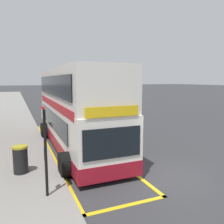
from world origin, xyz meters
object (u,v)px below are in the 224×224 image
double_decker_bus (76,111)px  parked_car_navy_ahead (70,98)px  parked_car_navy_behind (94,106)px  litter_bin (20,159)px  bus_stop_sign (45,145)px

double_decker_bus → parked_car_navy_ahead: bearing=78.3°
parked_car_navy_ahead → parked_car_navy_behind: (0.08, -12.13, 0.00)m
parked_car_navy_behind → litter_bin: (-8.15, -15.38, -0.11)m
double_decker_bus → litter_bin: (-3.00, -3.01, -1.37)m
double_decker_bus → bus_stop_sign: double_decker_bus is taller
parked_car_navy_ahead → parked_car_navy_behind: same height
bus_stop_sign → litter_bin: bearing=108.0°
bus_stop_sign → double_decker_bus: bearing=66.4°
litter_bin → parked_car_navy_behind: bearing=62.1°
double_decker_bus → parked_car_navy_behind: 13.46m
bus_stop_sign → parked_car_navy_behind: bus_stop_sign is taller
double_decker_bus → parked_car_navy_ahead: double_decker_bus is taller
double_decker_bus → parked_car_navy_behind: double_decker_bus is taller
litter_bin → parked_car_navy_ahead: bearing=73.6°
bus_stop_sign → parked_car_navy_ahead: bus_stop_sign is taller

